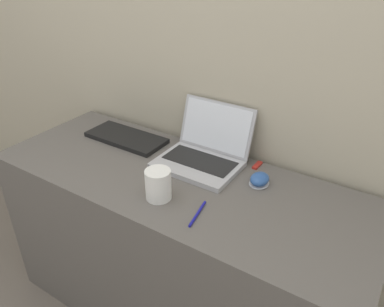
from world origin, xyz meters
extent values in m
cube|color=#BCB299|center=(0.00, 0.60, 1.25)|extent=(7.00, 0.04, 2.50)
cube|color=#5B5651|center=(0.00, 0.28, 0.37)|extent=(1.47, 0.56, 0.74)
cube|color=#ADADB2|center=(0.03, 0.38, 0.75)|extent=(0.32, 0.23, 0.02)
cube|color=black|center=(0.03, 0.40, 0.76)|extent=(0.28, 0.12, 0.00)
cube|color=#ADADB2|center=(0.03, 0.53, 0.85)|extent=(0.32, 0.07, 0.20)
cube|color=white|center=(0.03, 0.52, 0.86)|extent=(0.29, 0.06, 0.18)
cylinder|color=white|center=(0.02, 0.14, 0.79)|extent=(0.09, 0.09, 0.11)
cylinder|color=black|center=(0.02, 0.14, 0.84)|extent=(0.08, 0.08, 0.01)
ellipsoid|color=#B2B2B7|center=(0.28, 0.41, 0.74)|extent=(0.07, 0.09, 0.01)
ellipsoid|color=#2D569E|center=(0.28, 0.41, 0.76)|extent=(0.07, 0.08, 0.04)
cube|color=black|center=(-0.36, 0.41, 0.75)|extent=(0.36, 0.16, 0.02)
cube|color=#B2261E|center=(0.22, 0.52, 0.74)|extent=(0.02, 0.06, 0.01)
cylinder|color=#191999|center=(0.19, 0.14, 0.74)|extent=(0.03, 0.13, 0.01)
camera|label=1|loc=(0.69, -0.67, 1.50)|focal=35.00mm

